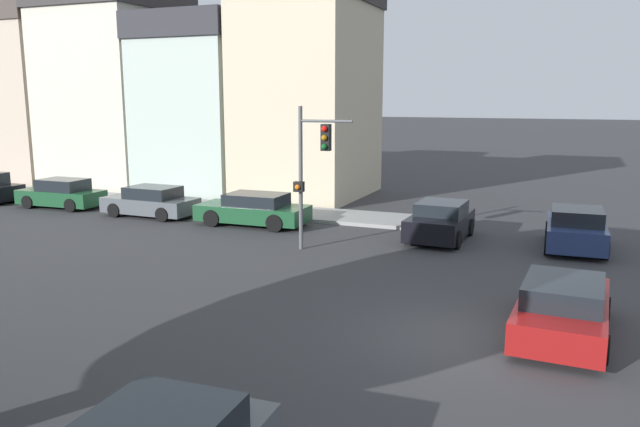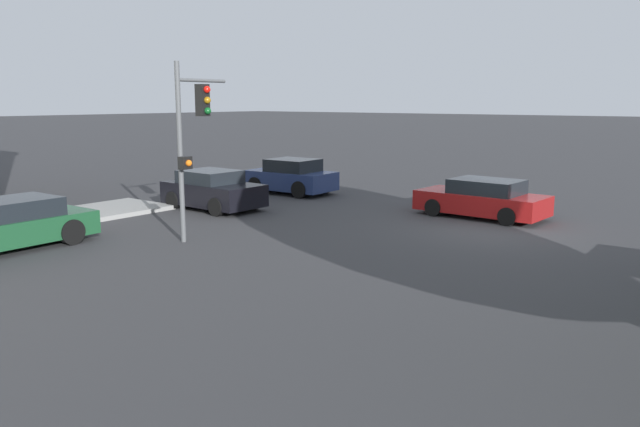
{
  "view_description": "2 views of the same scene",
  "coord_description": "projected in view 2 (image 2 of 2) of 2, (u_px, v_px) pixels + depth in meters",
  "views": [
    {
      "loc": [
        -13.5,
        -2.13,
        5.33
      ],
      "look_at": [
        0.53,
        3.61,
        2.48
      ],
      "focal_mm": 35.0,
      "sensor_mm": 36.0,
      "label": 1
    },
    {
      "loc": [
        -7.42,
        18.01,
        3.98
      ],
      "look_at": [
        1.99,
        5.76,
        1.16
      ],
      "focal_mm": 35.0,
      "sensor_mm": 36.0,
      "label": 2
    }
  ],
  "objects": [
    {
      "name": "ground_plane",
      "position": [
        485.0,
        231.0,
        19.22
      ],
      "size": [
        300.0,
        300.0,
        0.0
      ],
      "primitive_type": "plane",
      "color": "#333335"
    },
    {
      "name": "traffic_signal",
      "position": [
        192.0,
        127.0,
        17.5
      ],
      "size": [
        0.62,
        2.03,
        5.02
      ],
      "rotation": [
        0.0,
        0.0,
        3.2
      ],
      "color": "#515456",
      "rests_on": "ground_plane"
    },
    {
      "name": "crossing_car_0",
      "position": [
        482.0,
        199.0,
        21.37
      ],
      "size": [
        4.42,
        2.14,
        1.32
      ],
      "rotation": [
        0.0,
        0.0,
        -0.05
      ],
      "color": "maroon",
      "rests_on": "ground_plane"
    },
    {
      "name": "crossing_car_2",
      "position": [
        213.0,
        191.0,
        22.96
      ],
      "size": [
        3.88,
        2.12,
        1.43
      ],
      "rotation": [
        0.0,
        0.0,
        3.11
      ],
      "color": "black",
      "rests_on": "ground_plane"
    },
    {
      "name": "crossing_car_3",
      "position": [
        291.0,
        177.0,
        26.81
      ],
      "size": [
        3.88,
        2.13,
        1.49
      ],
      "rotation": [
        0.0,
        0.0,
        0.03
      ],
      "color": "navy",
      "rests_on": "ground_plane"
    },
    {
      "name": "parked_car_0",
      "position": [
        4.0,
        226.0,
        16.7
      ],
      "size": [
        2.12,
        4.7,
        1.35
      ],
      "rotation": [
        0.0,
        0.0,
        1.59
      ],
      "color": "#194728",
      "rests_on": "ground_plane"
    }
  ]
}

